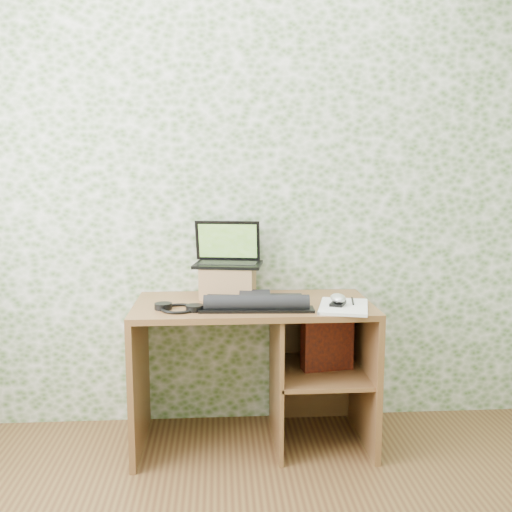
{
  "coord_description": "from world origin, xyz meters",
  "views": [
    {
      "loc": [
        -0.17,
        -1.38,
        1.42
      ],
      "look_at": [
        0.01,
        1.39,
        1.0
      ],
      "focal_mm": 40.0,
      "sensor_mm": 36.0,
      "label": 1
    }
  ],
  "objects": [
    {
      "name": "wall_back",
      "position": [
        0.0,
        1.75,
        1.3
      ],
      "size": [
        3.5,
        0.0,
        3.5
      ],
      "primitive_type": "plane",
      "rotation": [
        1.57,
        0.0,
        0.0
      ],
      "color": "silver",
      "rests_on": "ground"
    },
    {
      "name": "desk",
      "position": [
        0.08,
        1.47,
        0.48
      ],
      "size": [
        1.2,
        0.6,
        0.75
      ],
      "color": "brown",
      "rests_on": "floor"
    },
    {
      "name": "riser",
      "position": [
        -0.12,
        1.58,
        0.83
      ],
      "size": [
        0.31,
        0.27,
        0.17
      ],
      "primitive_type": "cube",
      "rotation": [
        0.0,
        0.0,
        -0.16
      ],
      "color": "#996544",
      "rests_on": "desk"
    },
    {
      "name": "laptop",
      "position": [
        -0.12,
        1.62,
        0.97
      ],
      "size": [
        0.38,
        0.3,
        0.23
      ],
      "rotation": [
        0.0,
        0.0,
        -0.16
      ],
      "color": "black",
      "rests_on": "riser"
    },
    {
      "name": "keyboard",
      "position": [
        0.01,
        1.34,
        0.78
      ],
      "size": [
        0.55,
        0.3,
        0.08
      ],
      "rotation": [
        0.0,
        0.0,
        -0.05
      ],
      "color": "black",
      "rests_on": "desk"
    },
    {
      "name": "headphones",
      "position": [
        -0.37,
        1.31,
        0.76
      ],
      "size": [
        0.24,
        0.22,
        0.03
      ],
      "rotation": [
        0.0,
        0.0,
        -0.3
      ],
      "color": "black",
      "rests_on": "desk"
    },
    {
      "name": "notepad",
      "position": [
        0.43,
        1.29,
        0.76
      ],
      "size": [
        0.3,
        0.37,
        0.02
      ],
      "primitive_type": "cube",
      "rotation": [
        0.0,
        0.0,
        -0.25
      ],
      "color": "silver",
      "rests_on": "desk"
    },
    {
      "name": "mouse",
      "position": [
        0.41,
        1.3,
        0.79
      ],
      "size": [
        0.12,
        0.14,
        0.04
      ],
      "primitive_type": "ellipsoid",
      "rotation": [
        0.0,
        0.0,
        -0.42
      ],
      "color": "silver",
      "rests_on": "notepad"
    },
    {
      "name": "pen",
      "position": [
        0.5,
        1.36,
        0.77
      ],
      "size": [
        0.04,
        0.15,
        0.01
      ],
      "primitive_type": "cylinder",
      "rotation": [
        1.57,
        0.0,
        -0.19
      ],
      "color": "black",
      "rests_on": "notepad"
    },
    {
      "name": "red_box",
      "position": [
        0.38,
        1.44,
        0.55
      ],
      "size": [
        0.27,
        0.13,
        0.32
      ],
      "primitive_type": "cube",
      "rotation": [
        0.0,
        0.0,
        0.17
      ],
      "color": "maroon",
      "rests_on": "desk"
    }
  ]
}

